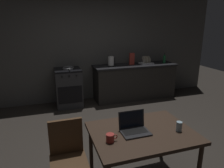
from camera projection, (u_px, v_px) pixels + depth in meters
ground_plane at (118, 146)px, 3.40m from camera, size 12.00×12.00×0.00m
back_wall at (98, 46)px, 5.29m from camera, size 6.40×0.10×2.76m
kitchen_counter at (134, 81)px, 5.50m from camera, size 2.16×0.64×0.90m
stove_oven at (68, 87)px, 4.98m from camera, size 0.60×0.62×0.90m
dining_table at (142, 137)px, 2.44m from camera, size 1.18×0.88×0.72m
chair at (68, 154)px, 2.33m from camera, size 0.40×0.40×0.89m
laptop at (134, 128)px, 2.40m from camera, size 0.32×0.25×0.23m
electric_kettle at (111, 61)px, 5.14m from camera, size 0.18×0.15×0.25m
bottle at (164, 59)px, 5.54m from camera, size 0.08×0.08×0.26m
frying_pan at (68, 68)px, 4.83m from camera, size 0.25×0.42×0.05m
coffee_mug at (110, 138)px, 2.19m from camera, size 0.13×0.09×0.09m
drinking_glass at (179, 126)px, 2.41m from camera, size 0.07×0.07×0.11m
cereal_box at (132, 59)px, 5.32m from camera, size 0.13×0.05×0.30m
dish_rack at (146, 62)px, 5.45m from camera, size 0.34×0.26×0.21m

